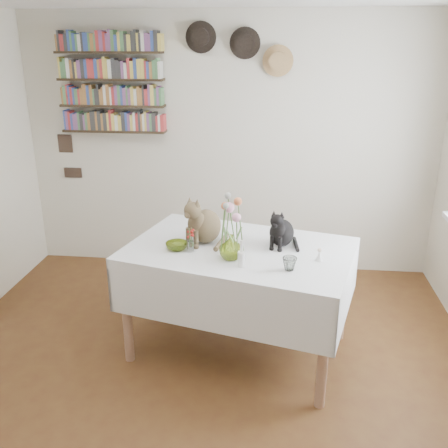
# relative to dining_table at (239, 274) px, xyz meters

# --- Properties ---
(room) EXTENTS (4.08, 4.58, 2.58)m
(room) POSITION_rel_dining_table_xyz_m (-0.24, -0.71, 0.62)
(room) COLOR brown
(room) RESTS_ON ground
(dining_table) EXTENTS (1.76, 1.36, 0.84)m
(dining_table) POSITION_rel_dining_table_xyz_m (0.00, 0.00, 0.00)
(dining_table) COLOR white
(dining_table) RESTS_ON room
(tabby_cat) EXTENTS (0.38, 0.39, 0.36)m
(tabby_cat) POSITION_rel_dining_table_xyz_m (-0.26, 0.10, 0.39)
(tabby_cat) COLOR brown
(tabby_cat) RESTS_ON dining_table
(black_cat) EXTENTS (0.27, 0.30, 0.29)m
(black_cat) POSITION_rel_dining_table_xyz_m (0.29, 0.09, 0.35)
(black_cat) COLOR black
(black_cat) RESTS_ON dining_table
(flower_vase) EXTENTS (0.17, 0.17, 0.17)m
(flower_vase) POSITION_rel_dining_table_xyz_m (-0.04, -0.19, 0.29)
(flower_vase) COLOR #B7CE4B
(flower_vase) RESTS_ON dining_table
(green_bowl) EXTENTS (0.21, 0.21, 0.05)m
(green_bowl) POSITION_rel_dining_table_xyz_m (-0.44, -0.07, 0.23)
(green_bowl) COLOR #B7CE4B
(green_bowl) RESTS_ON dining_table
(drinking_glass) EXTENTS (0.13, 0.13, 0.09)m
(drinking_glass) POSITION_rel_dining_table_xyz_m (0.35, -0.33, 0.25)
(drinking_glass) COLOR white
(drinking_glass) RESTS_ON dining_table
(candlestick) EXTENTS (0.05, 0.05, 0.18)m
(candlestick) POSITION_rel_dining_table_xyz_m (0.04, -0.30, 0.27)
(candlestick) COLOR white
(candlestick) RESTS_ON dining_table
(berry_jar) EXTENTS (0.05, 0.05, 0.20)m
(berry_jar) POSITION_rel_dining_table_xyz_m (-0.33, -0.10, 0.29)
(berry_jar) COLOR white
(berry_jar) RESTS_ON dining_table
(porcelain_figurine) EXTENTS (0.05, 0.05, 0.09)m
(porcelain_figurine) POSITION_rel_dining_table_xyz_m (0.55, -0.16, 0.25)
(porcelain_figurine) COLOR white
(porcelain_figurine) RESTS_ON dining_table
(flower_bouquet) EXTENTS (0.17, 0.12, 0.39)m
(flower_bouquet) POSITION_rel_dining_table_xyz_m (-0.04, -0.18, 0.55)
(flower_bouquet) COLOR #4C7233
(flower_bouquet) RESTS_ON flower_vase
(bookshelf_unit) EXTENTS (1.00, 0.16, 0.91)m
(bookshelf_unit) POSITION_rel_dining_table_xyz_m (-1.34, 1.45, 1.21)
(bookshelf_unit) COLOR #2F2416
(bookshelf_unit) RESTS_ON room
(wall_hats) EXTENTS (0.98, 0.09, 0.48)m
(wall_hats) POSITION_rel_dining_table_xyz_m (-0.12, 1.47, 1.54)
(wall_hats) COLOR black
(wall_hats) RESTS_ON room
(wall_art_plaques) EXTENTS (0.21, 0.02, 0.44)m
(wall_art_plaques) POSITION_rel_dining_table_xyz_m (-1.86, 1.52, 0.49)
(wall_art_plaques) COLOR #38281E
(wall_art_plaques) RESTS_ON room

